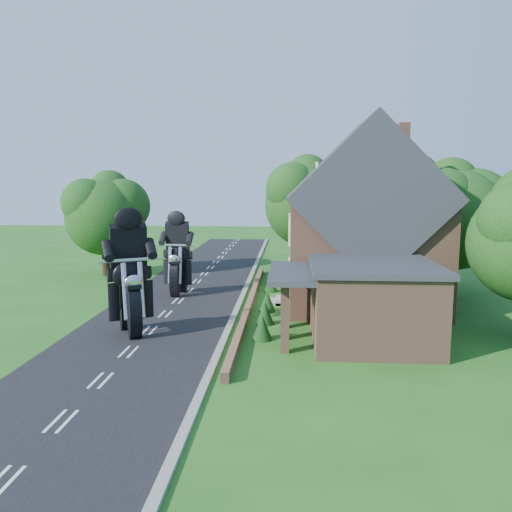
# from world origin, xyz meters

# --- Properties ---
(ground) EXTENTS (120.00, 120.00, 0.00)m
(ground) POSITION_xyz_m (0.00, 0.00, 0.00)
(ground) COLOR #205A19
(ground) RESTS_ON ground
(road) EXTENTS (7.00, 80.00, 0.02)m
(road) POSITION_xyz_m (0.00, 0.00, 0.01)
(road) COLOR black
(road) RESTS_ON ground
(kerb) EXTENTS (0.30, 80.00, 0.12)m
(kerb) POSITION_xyz_m (3.65, 0.00, 0.06)
(kerb) COLOR gray
(kerb) RESTS_ON ground
(garden_wall) EXTENTS (0.30, 22.00, 0.40)m
(garden_wall) POSITION_xyz_m (4.30, 5.00, 0.20)
(garden_wall) COLOR #95654B
(garden_wall) RESTS_ON ground
(house) EXTENTS (9.54, 8.64, 10.24)m
(house) POSITION_xyz_m (10.49, 6.00, 4.34)
(house) COLOR #95654B
(house) RESTS_ON ground
(annex) EXTENTS (7.05, 5.94, 3.44)m
(annex) POSITION_xyz_m (9.87, -0.80, 1.77)
(annex) COLOR #95654B
(annex) RESTS_ON ground
(tree_house_right) EXTENTS (6.51, 6.00, 8.40)m
(tree_house_right) POSITION_xyz_m (16.65, 8.62, 5.19)
(tree_house_right) COLOR black
(tree_house_right) RESTS_ON ground
(tree_behind_house) EXTENTS (7.81, 7.20, 10.08)m
(tree_behind_house) POSITION_xyz_m (14.18, 16.14, 6.23)
(tree_behind_house) COLOR black
(tree_behind_house) RESTS_ON ground
(tree_behind_left) EXTENTS (6.94, 6.40, 9.16)m
(tree_behind_left) POSITION_xyz_m (8.16, 17.13, 5.73)
(tree_behind_left) COLOR black
(tree_behind_left) RESTS_ON ground
(tree_far_road) EXTENTS (6.08, 5.60, 7.84)m
(tree_far_road) POSITION_xyz_m (-6.86, 14.11, 4.84)
(tree_far_road) COLOR black
(tree_far_road) RESTS_ON ground
(shrub_a) EXTENTS (0.90, 0.90, 1.10)m
(shrub_a) POSITION_xyz_m (5.30, -1.00, 0.55)
(shrub_a) COLOR black
(shrub_a) RESTS_ON ground
(shrub_b) EXTENTS (0.90, 0.90, 1.10)m
(shrub_b) POSITION_xyz_m (5.30, 1.50, 0.55)
(shrub_b) COLOR black
(shrub_b) RESTS_ON ground
(shrub_c) EXTENTS (0.90, 0.90, 1.10)m
(shrub_c) POSITION_xyz_m (5.30, 4.00, 0.55)
(shrub_c) COLOR black
(shrub_c) RESTS_ON ground
(shrub_d) EXTENTS (0.90, 0.90, 1.10)m
(shrub_d) POSITION_xyz_m (5.30, 9.00, 0.55)
(shrub_d) COLOR black
(shrub_d) RESTS_ON ground
(shrub_e) EXTENTS (0.90, 0.90, 1.10)m
(shrub_e) POSITION_xyz_m (5.30, 11.50, 0.55)
(shrub_e) COLOR black
(shrub_e) RESTS_ON ground
(shrub_f) EXTENTS (0.90, 0.90, 1.10)m
(shrub_f) POSITION_xyz_m (5.30, 14.00, 0.55)
(shrub_f) COLOR black
(shrub_f) RESTS_ON ground
(motorcycle_lead) EXTENTS (1.32, 1.83, 1.72)m
(motorcycle_lead) POSITION_xyz_m (-0.64, -0.61, 0.86)
(motorcycle_lead) COLOR black
(motorcycle_lead) RESTS_ON ground
(motorcycle_follow) EXTENTS (0.58, 1.70, 1.55)m
(motorcycle_follow) POSITION_xyz_m (-0.33, 7.69, 0.77)
(motorcycle_follow) COLOR black
(motorcycle_follow) RESTS_ON ground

